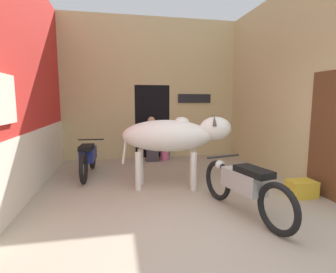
{
  "coord_description": "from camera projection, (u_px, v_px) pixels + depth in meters",
  "views": [
    {
      "loc": [
        -1.0,
        -2.74,
        1.61
      ],
      "look_at": [
        -0.04,
        2.09,
        0.94
      ],
      "focal_mm": 28.0,
      "sensor_mm": 36.0,
      "label": 1
    }
  ],
  "objects": [
    {
      "name": "shopkeeper_seated",
      "position": [
        152.0,
        138.0,
        7.06
      ],
      "size": [
        0.45,
        0.33,
        1.19
      ],
      "color": "#3D3842",
      "rests_on": "ground_plane"
    },
    {
      "name": "crate",
      "position": [
        302.0,
        189.0,
        4.43
      ],
      "size": [
        0.44,
        0.32,
        0.28
      ],
      "color": "gold",
      "rests_on": "ground_plane"
    },
    {
      "name": "wall_right_with_door",
      "position": [
        286.0,
        86.0,
        5.51
      ],
      "size": [
        0.22,
        4.64,
        3.89
      ],
      "color": "#D1BC84",
      "rests_on": "ground_plane"
    },
    {
      "name": "wall_back_with_doorway",
      "position": [
        151.0,
        99.0,
        7.57
      ],
      "size": [
        4.89,
        0.93,
        3.89
      ],
      "color": "#D1BC84",
      "rests_on": "ground_plane"
    },
    {
      "name": "cow",
      "position": [
        173.0,
        136.0,
        4.8
      ],
      "size": [
        2.05,
        0.96,
        1.38
      ],
      "color": "silver",
      "rests_on": "ground_plane"
    },
    {
      "name": "plastic_stool",
      "position": [
        165.0,
        152.0,
        7.2
      ],
      "size": [
        0.33,
        0.33,
        0.41
      ],
      "color": "#DB6093",
      "rests_on": "ground_plane"
    },
    {
      "name": "wall_left_shopfront",
      "position": [
        26.0,
        85.0,
        4.57
      ],
      "size": [
        0.25,
        4.64,
        3.89
      ],
      "color": "red",
      "rests_on": "ground_plane"
    },
    {
      "name": "motorcycle_near",
      "position": [
        243.0,
        185.0,
        3.7
      ],
      "size": [
        0.64,
        1.88,
        0.76
      ],
      "color": "black",
      "rests_on": "ground_plane"
    },
    {
      "name": "motorcycle_far",
      "position": [
        88.0,
        157.0,
        5.66
      ],
      "size": [
        0.58,
        1.79,
        0.74
      ],
      "color": "black",
      "rests_on": "ground_plane"
    },
    {
      "name": "ground_plane",
      "position": [
        206.0,
        239.0,
        3.07
      ],
      "size": [
        30.0,
        30.0,
        0.0
      ],
      "primitive_type": "plane",
      "color": "tan"
    }
  ]
}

